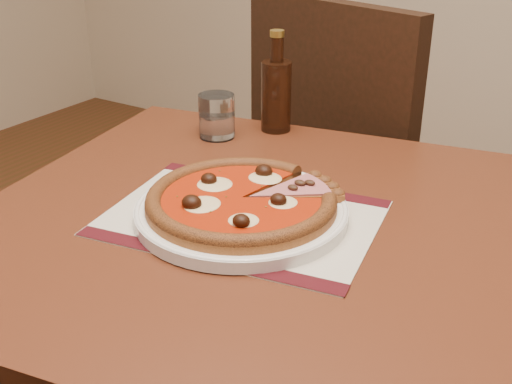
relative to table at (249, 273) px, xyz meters
The scene contains 8 objects.
table is the anchor object (origin of this frame).
chair_far 0.66m from the table, 99.48° to the left, with size 0.57×0.57×0.98m.
placemat 0.10m from the table, 104.46° to the right, with size 0.39×0.28×0.00m, color beige.
plate 0.11m from the table, 104.46° to the right, with size 0.31×0.31×0.02m, color white.
pizza 0.13m from the table, 104.79° to the right, with size 0.28×0.28×0.04m.
ham_slice 0.16m from the table, 46.61° to the left, with size 0.12×0.14×0.02m.
water_glass 0.36m from the table, 133.57° to the left, with size 0.07×0.07×0.08m, color white.
bottle 0.41m from the table, 114.67° to the left, with size 0.06×0.06×0.20m.
Camera 1 is at (0.41, 0.29, 1.19)m, focal length 45.00 mm.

